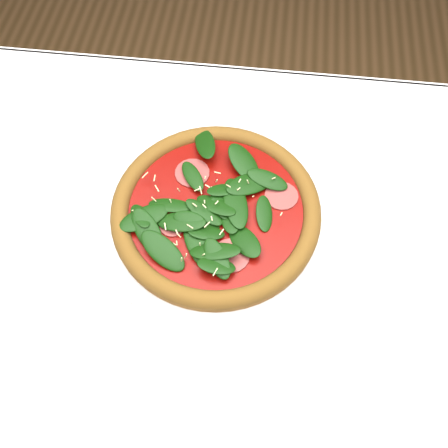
# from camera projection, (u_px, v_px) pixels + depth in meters

# --- Properties ---
(ground) EXTENTS (6.00, 6.00, 0.00)m
(ground) POSITION_uv_depth(u_px,v_px,m) (231.00, 380.00, 1.38)
(ground) COLOR brown
(ground) RESTS_ON ground
(dining_table) EXTENTS (1.21, 0.81, 0.75)m
(dining_table) POSITION_uv_depth(u_px,v_px,m) (235.00, 291.00, 0.81)
(dining_table) COLOR white
(dining_table) RESTS_ON ground
(plate) EXTENTS (0.36, 0.36, 0.02)m
(plate) POSITION_uv_depth(u_px,v_px,m) (216.00, 216.00, 0.76)
(plate) COLOR silver
(plate) RESTS_ON dining_table
(pizza) EXTENTS (0.41, 0.41, 0.04)m
(pizza) POSITION_uv_depth(u_px,v_px,m) (216.00, 208.00, 0.74)
(pizza) COLOR olive
(pizza) RESTS_ON plate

